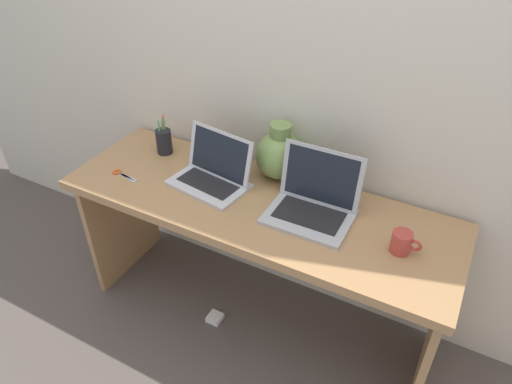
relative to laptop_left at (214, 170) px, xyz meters
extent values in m
plane|color=#564C47|center=(0.23, -0.04, -0.79)|extent=(6.00, 6.00, 0.00)
cube|color=beige|center=(0.23, 0.28, 0.41)|extent=(4.40, 0.04, 2.40)
cube|color=#AD7F51|center=(0.23, -0.04, -0.08)|extent=(1.69, 0.56, 0.04)
cube|color=#AD7F51|center=(-0.57, -0.04, -0.44)|extent=(0.03, 0.48, 0.69)
cube|color=#AD7F51|center=(1.03, -0.04, -0.44)|extent=(0.03, 0.48, 0.69)
cube|color=silver|center=(-0.01, -0.04, -0.05)|extent=(0.36, 0.26, 0.01)
cube|color=black|center=(-0.01, -0.04, -0.04)|extent=(0.28, 0.17, 0.00)
cube|color=silver|center=(0.01, 0.04, 0.06)|extent=(0.34, 0.11, 0.21)
cube|color=black|center=(0.01, 0.04, 0.06)|extent=(0.30, 0.10, 0.18)
cube|color=#B2B2B7|center=(0.47, -0.04, -0.05)|extent=(0.34, 0.26, 0.01)
cube|color=black|center=(0.47, -0.04, -0.04)|extent=(0.27, 0.16, 0.00)
cube|color=#B2B2B7|center=(0.47, 0.07, 0.07)|extent=(0.33, 0.05, 0.24)
cube|color=black|center=(0.47, 0.07, 0.07)|extent=(0.29, 0.05, 0.21)
ellipsoid|color=#75934C|center=(0.23, 0.18, 0.05)|extent=(0.22, 0.22, 0.21)
cylinder|color=#75934C|center=(0.23, 0.18, 0.17)|extent=(0.09, 0.09, 0.06)
cylinder|color=#B23D33|center=(0.83, -0.06, -0.02)|extent=(0.07, 0.07, 0.08)
torus|color=#B23D33|center=(0.88, -0.06, -0.01)|extent=(0.05, 0.01, 0.05)
cylinder|color=black|center=(-0.34, 0.10, 0.00)|extent=(0.07, 0.07, 0.12)
cylinder|color=#4CA566|center=(-0.34, 0.11, 0.04)|extent=(0.01, 0.01, 0.14)
cylinder|color=orange|center=(-0.35, 0.11, 0.05)|extent=(0.02, 0.01, 0.16)
cylinder|color=#4CA566|center=(-0.35, 0.09, 0.04)|extent=(0.02, 0.02, 0.13)
cylinder|color=#4CA566|center=(-0.36, 0.11, 0.05)|extent=(0.02, 0.03, 0.14)
cube|color=#B7B7BC|center=(-0.35, -0.16, -0.06)|extent=(0.10, 0.02, 0.00)
cube|color=#B7B7BC|center=(-0.35, -0.16, -0.06)|extent=(0.10, 0.03, 0.00)
torus|color=orange|center=(-0.43, -0.15, -0.06)|extent=(0.03, 0.04, 0.01)
torus|color=orange|center=(-0.43, -0.14, -0.06)|extent=(0.03, 0.04, 0.01)
cube|color=white|center=(0.06, -0.16, -0.77)|extent=(0.07, 0.07, 0.03)
camera|label=1|loc=(0.97, -1.42, 1.13)|focal=33.07mm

